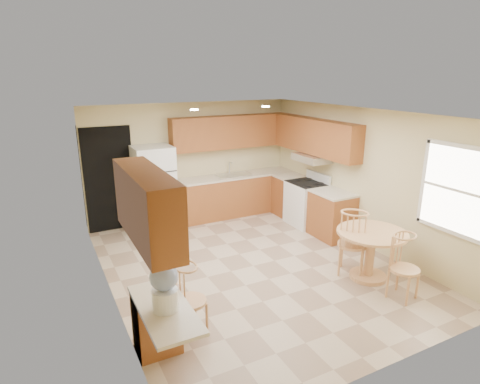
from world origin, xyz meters
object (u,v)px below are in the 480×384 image
water_crock (164,286)px  chair_desk (192,296)px  stove (306,203)px  chair_table_a (358,238)px  refrigerator (154,188)px  dining_table (371,248)px  chair_table_b (411,264)px

water_crock → chair_desk: bearing=45.2°
stove → water_crock: size_ratio=1.83×
chair_desk → stove: bearing=117.0°
chair_table_a → water_crock: (-3.26, -0.72, 0.40)m
refrigerator → water_crock: size_ratio=2.87×
dining_table → water_crock: size_ratio=1.77×
chair_table_b → water_crock: 3.44m
dining_table → chair_desk: chair_desk is taller
chair_desk → refrigerator: bearing=162.4°
refrigerator → stove: size_ratio=1.57×
stove → chair_desk: size_ratio=1.19×
chair_table_b → chair_desk: 3.01m
stove → chair_table_a: bearing=-106.7°
dining_table → chair_desk: (-2.95, -0.12, 0.05)m
water_crock → stove: bearing=36.7°
chair_table_b → chair_desk: (-2.95, 0.62, -0.01)m
dining_table → chair_table_b: (-0.00, -0.74, 0.06)m
chair_table_a → chair_desk: 2.83m
refrigerator → chair_table_a: 4.08m
dining_table → refrigerator: bearing=123.4°
dining_table → chair_desk: 2.95m
refrigerator → chair_table_b: (2.35, -4.31, -0.28)m
chair_table_b → chair_desk: size_ratio=1.02×
chair_table_b → chair_table_a: bearing=-96.3°
refrigerator → dining_table: 4.29m
chair_table_a → water_crock: water_crock is taller
chair_table_a → chair_table_b: 0.90m
chair_desk → chair_table_b: bearing=69.7°
stove → water_crock: 4.93m
dining_table → water_crock: bearing=-170.5°
dining_table → chair_table_a: 0.24m
stove → chair_desk: bearing=-144.6°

